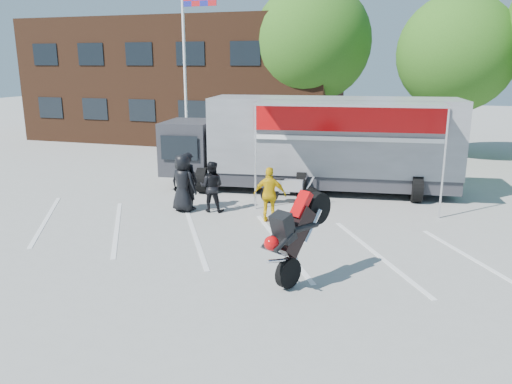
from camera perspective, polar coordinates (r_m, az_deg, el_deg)
The scene contains 13 objects.
ground at distance 12.02m, azimuth 0.78°, elevation -7.51°, with size 100.00×100.00×0.00m, color #9B9B96.
parking_bay_lines at distance 12.91m, azimuth 2.02°, elevation -5.89°, with size 18.00×5.00×0.01m, color white.
office_building at distance 31.57m, azimuth -7.75°, elevation 12.53°, with size 18.00×8.00×7.00m, color #492817.
flagpole at distance 22.72m, azimuth -7.61°, elevation 15.75°, with size 1.61×0.12×8.00m.
tree_left at distance 27.21m, azimuth 6.42°, elevation 16.63°, with size 6.12×6.12×8.64m.
tree_mid at distance 25.78m, azimuth 21.92°, elevation 14.46°, with size 5.44×5.44×7.68m.
transporter_truck at distance 18.37m, azimuth 6.99°, elevation 0.19°, with size 10.51×5.06×3.34m, color gray, non-canonical shape.
parked_motorcycle at distance 16.49m, azimuth 3.91°, elevation -1.39°, with size 0.67×2.02×1.06m, color silver, non-canonical shape.
stunt_bike_rider at distance 10.98m, azimuth 6.16°, elevation -9.80°, with size 0.85×1.81×2.13m, color black, non-canonical shape.
spectator_leather_a at distance 15.62m, azimuth -8.36°, elevation 1.02°, with size 0.88×0.57×1.81m, color black.
spectator_leather_b at distance 15.89m, azimuth -7.69°, elevation 1.28°, with size 0.66×0.43×1.82m, color black.
spectator_leather_c at distance 15.52m, azimuth -5.11°, elevation 0.62°, with size 0.77×0.60×1.59m, color black.
spectator_hivis at distance 14.44m, azimuth 1.59°, elevation -0.32°, with size 0.95×0.40×1.62m, color #E8B80C.
Camera 1 is at (3.09, -10.71, 4.49)m, focal length 35.00 mm.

